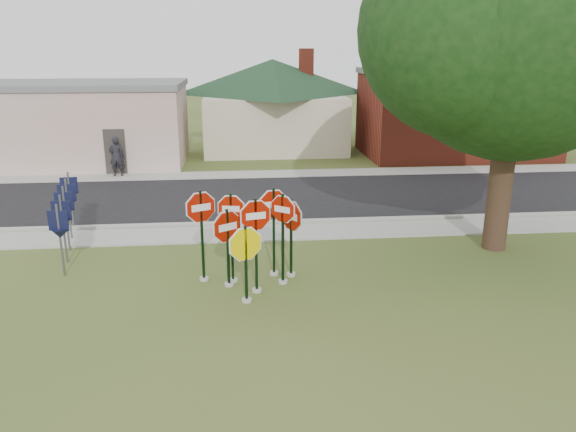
{
  "coord_description": "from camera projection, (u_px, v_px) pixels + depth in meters",
  "views": [
    {
      "loc": [
        -0.33,
        -12.03,
        5.95
      ],
      "look_at": [
        1.01,
        2.0,
        1.66
      ],
      "focal_mm": 35.0,
      "sensor_mm": 36.0,
      "label": 1
    }
  ],
  "objects": [
    {
      "name": "building_stucco",
      "position": [
        66.0,
        123.0,
        28.92
      ],
      "size": [
        12.2,
        6.2,
        4.2
      ],
      "color": "beige",
      "rests_on": "ground"
    },
    {
      "name": "pedestrian",
      "position": [
        116.0,
        156.0,
        26.24
      ],
      "size": [
        0.72,
        0.51,
        1.86
      ],
      "primitive_type": "imported",
      "rotation": [
        0.0,
        0.0,
        3.24
      ],
      "color": "black",
      "rests_on": "sidewalk_far"
    },
    {
      "name": "stop_sign_far_right",
      "position": [
        291.0,
        227.0,
        14.74
      ],
      "size": [
        0.66,
        0.94,
        2.26
      ],
      "color": "#A8A69C",
      "rests_on": "ground"
    },
    {
      "name": "route_sign_row",
      "position": [
        65.0,
        212.0,
        16.66
      ],
      "size": [
        1.43,
        4.63,
        2.0
      ],
      "color": "#59595E",
      "rests_on": "ground"
    },
    {
      "name": "stop_sign_back_left",
      "position": [
        232.0,
        227.0,
        14.32
      ],
      "size": [
        0.96,
        0.24,
        2.49
      ],
      "color": "#A8A69C",
      "rests_on": "ground"
    },
    {
      "name": "ground",
      "position": [
        253.0,
        309.0,
        13.22
      ],
      "size": [
        120.0,
        120.0,
        0.0
      ],
      "primitive_type": "plane",
      "color": "#3A521E",
      "rests_on": "ground"
    },
    {
      "name": "stop_sign_back_right",
      "position": [
        274.0,
        219.0,
        14.77
      ],
      "size": [
        1.07,
        0.24,
        2.52
      ],
      "color": "#A8A69C",
      "rests_on": "ground"
    },
    {
      "name": "stop_sign_right",
      "position": [
        283.0,
        228.0,
        14.23
      ],
      "size": [
        0.79,
        0.61,
        2.5
      ],
      "color": "#A8A69C",
      "rests_on": "ground"
    },
    {
      "name": "stop_sign_yellow",
      "position": [
        246.0,
        255.0,
        13.26
      ],
      "size": [
        1.08,
        0.45,
        2.05
      ],
      "color": "#A8A69C",
      "rests_on": "ground"
    },
    {
      "name": "road",
      "position": [
        244.0,
        198.0,
        22.74
      ],
      "size": [
        60.0,
        7.0,
        0.04
      ],
      "primitive_type": "cube",
      "color": "black",
      "rests_on": "ground"
    },
    {
      "name": "oak_tree",
      "position": [
        519.0,
        19.0,
        15.3
      ],
      "size": [
        11.38,
        10.78,
        10.54
      ],
      "color": "#302015",
      "rests_on": "ground"
    },
    {
      "name": "stop_sign_far_left",
      "position": [
        201.0,
        223.0,
        14.38
      ],
      "size": [
        1.01,
        0.49,
        2.57
      ],
      "color": "#A8A69C",
      "rests_on": "ground"
    },
    {
      "name": "building_brick",
      "position": [
        456.0,
        112.0,
        31.23
      ],
      "size": [
        10.2,
        6.2,
        4.75
      ],
      "color": "maroon",
      "rests_on": "ground"
    },
    {
      "name": "curb",
      "position": [
        247.0,
        223.0,
        19.39
      ],
      "size": [
        60.0,
        0.2,
        0.14
      ],
      "primitive_type": "cube",
      "color": "#96968E",
      "rests_on": "ground"
    },
    {
      "name": "stop_sign_left",
      "position": [
        228.0,
        238.0,
        14.13
      ],
      "size": [
        0.96,
        0.65,
        2.18
      ],
      "color": "#A8A69C",
      "rests_on": "ground"
    },
    {
      "name": "stop_sign_center",
      "position": [
        256.0,
        232.0,
        13.7
      ],
      "size": [
        1.05,
        0.28,
        2.54
      ],
      "color": "#A8A69C",
      "rests_on": "ground"
    },
    {
      "name": "bg_tree_right",
      "position": [
        560.0,
        51.0,
        38.36
      ],
      "size": [
        5.6,
        5.6,
        8.4
      ],
      "color": "#302015",
      "rests_on": "ground"
    },
    {
      "name": "building_house",
      "position": [
        273.0,
        86.0,
        33.29
      ],
      "size": [
        11.6,
        11.6,
        6.2
      ],
      "color": "beige",
      "rests_on": "ground"
    },
    {
      "name": "sidewalk_far",
      "position": [
        243.0,
        175.0,
        26.83
      ],
      "size": [
        60.0,
        1.6,
        0.06
      ],
      "primitive_type": "cube",
      "color": "#96968E",
      "rests_on": "ground"
    },
    {
      "name": "sidewalk_near",
      "position": [
        247.0,
        233.0,
        18.45
      ],
      "size": [
        60.0,
        1.6,
        0.06
      ],
      "primitive_type": "cube",
      "color": "#96968E",
      "rests_on": "ground"
    }
  ]
}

